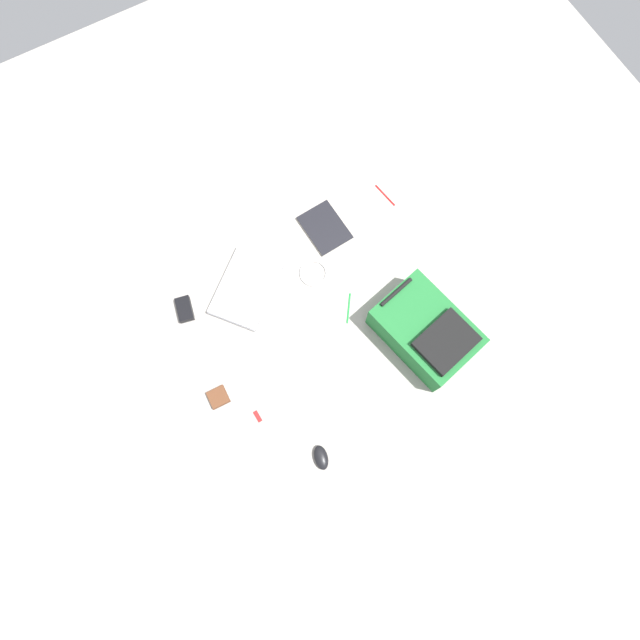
{
  "coord_description": "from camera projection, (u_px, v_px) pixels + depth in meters",
  "views": [
    {
      "loc": [
        -0.31,
        -0.52,
        2.22
      ],
      "look_at": [
        -0.02,
        0.01,
        0.02
      ],
      "focal_mm": 29.03,
      "sensor_mm": 36.0,
      "label": 1
    }
  ],
  "objects": [
    {
      "name": "pen_black",
      "position": [
        349.0,
        309.0,
        2.31
      ],
      "size": [
        0.09,
        0.12,
        0.01
      ],
      "primitive_type": "cylinder",
      "rotation": [
        1.57,
        0.0,
        5.66
      ],
      "color": "#198C33",
      "rests_on": "ground_plane"
    },
    {
      "name": "backpack",
      "position": [
        426.0,
        331.0,
        2.2
      ],
      "size": [
        0.37,
        0.48,
        0.19
      ],
      "color": "#1E662D",
      "rests_on": "ground_plane"
    },
    {
      "name": "cable_coil",
      "position": [
        314.0,
        273.0,
        2.36
      ],
      "size": [
        0.13,
        0.13,
        0.01
      ],
      "primitive_type": "torus",
      "color": "silver",
      "rests_on": "ground_plane"
    },
    {
      "name": "earbud_pouch",
      "position": [
        218.0,
        397.0,
        2.2
      ],
      "size": [
        0.08,
        0.08,
        0.02
      ],
      "primitive_type": "cube",
      "rotation": [
        0.0,
        0.0,
        -0.04
      ],
      "color": "#59331E",
      "rests_on": "ground_plane"
    },
    {
      "name": "computer_mouse",
      "position": [
        321.0,
        458.0,
        2.13
      ],
      "size": [
        0.08,
        0.11,
        0.03
      ],
      "primitive_type": "ellipsoid",
      "rotation": [
        0.0,
        0.0,
        -0.25
      ],
      "color": "black",
      "rests_on": "ground_plane"
    },
    {
      "name": "book_blue",
      "position": [
        325.0,
        228.0,
        2.41
      ],
      "size": [
        0.19,
        0.24,
        0.01
      ],
      "color": "silver",
      "rests_on": "ground_plane"
    },
    {
      "name": "pen_blue",
      "position": [
        385.0,
        195.0,
        2.46
      ],
      "size": [
        0.03,
        0.14,
        0.01
      ],
      "primitive_type": "cylinder",
      "rotation": [
        1.57,
        0.0,
        0.17
      ],
      "color": "red",
      "rests_on": "ground_plane"
    },
    {
      "name": "usb_stick",
      "position": [
        258.0,
        416.0,
        2.19
      ],
      "size": [
        0.02,
        0.05,
        0.01
      ],
      "primitive_type": "cube",
      "rotation": [
        0.0,
        0.0,
        0.04
      ],
      "color": "#B21919",
      "rests_on": "ground_plane"
    },
    {
      "name": "laptop",
      "position": [
        246.0,
        288.0,
        2.33
      ],
      "size": [
        0.41,
        0.4,
        0.03
      ],
      "color": "#929296",
      "rests_on": "ground_plane"
    },
    {
      "name": "ground_plane",
      "position": [
        324.0,
        322.0,
        2.3
      ],
      "size": [
        4.05,
        4.05,
        0.0
      ],
      "primitive_type": "plane",
      "color": "gray"
    },
    {
      "name": "power_brick",
      "position": [
        185.0,
        309.0,
        2.3
      ],
      "size": [
        0.09,
        0.12,
        0.03
      ],
      "primitive_type": "cube",
      "rotation": [
        0.0,
        0.0,
        2.92
      ],
      "color": "black",
      "rests_on": "ground_plane"
    }
  ]
}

